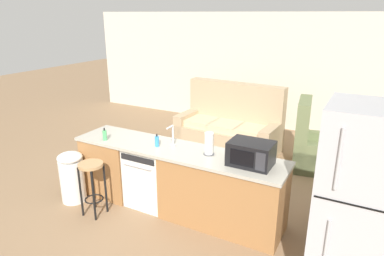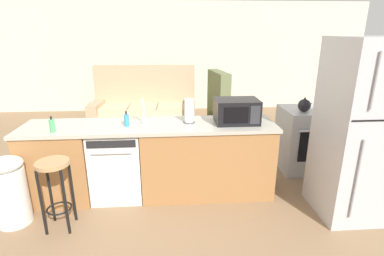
{
  "view_description": "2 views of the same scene",
  "coord_description": "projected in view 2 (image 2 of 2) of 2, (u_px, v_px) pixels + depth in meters",
  "views": [
    {
      "loc": [
        2.3,
        -3.52,
        2.57
      ],
      "look_at": [
        -0.03,
        0.78,
        0.92
      ],
      "focal_mm": 32.0,
      "sensor_mm": 36.0,
      "label": 1
    },
    {
      "loc": [
        0.39,
        -3.34,
        1.95
      ],
      "look_at": [
        0.65,
        0.09,
        0.82
      ],
      "focal_mm": 28.0,
      "sensor_mm": 36.0,
      "label": 2
    }
  ],
  "objects": [
    {
      "name": "soap_bottle",
      "position": [
        127.0,
        120.0,
        3.39
      ],
      "size": [
        0.06,
        0.06,
        0.18
      ],
      "color": "#338CCC",
      "rests_on": "kitchen_counter"
    },
    {
      "name": "dishwasher",
      "position": [
        118.0,
        163.0,
        3.6
      ],
      "size": [
        0.58,
        0.61,
        0.84
      ],
      "color": "silver",
      "rests_on": "ground_plane"
    },
    {
      "name": "ground_plane",
      "position": [
        141.0,
        193.0,
        3.75
      ],
      "size": [
        24.0,
        24.0,
        0.0
      ],
      "primitive_type": "plane",
      "color": "#896B4C"
    },
    {
      "name": "refrigerator",
      "position": [
        360.0,
        131.0,
        3.1
      ],
      "size": [
        0.72,
        0.73,
        1.89
      ],
      "color": "#B7B7BC",
      "rests_on": "ground_plane"
    },
    {
      "name": "stove_range",
      "position": [
        307.0,
        139.0,
        4.29
      ],
      "size": [
        0.76,
        0.68,
        0.9
      ],
      "color": "#A8AAB2",
      "rests_on": "ground_plane"
    },
    {
      "name": "paper_towel_roll",
      "position": [
        189.0,
        111.0,
        3.51
      ],
      "size": [
        0.14,
        0.14,
        0.28
      ],
      "color": "#4C4C51",
      "rests_on": "kitchen_counter"
    },
    {
      "name": "armchair",
      "position": [
        227.0,
        115.0,
        5.92
      ],
      "size": [
        0.92,
        0.96,
        1.2
      ],
      "color": "#667047",
      "rests_on": "ground_plane"
    },
    {
      "name": "microwave",
      "position": [
        237.0,
        111.0,
        3.5
      ],
      "size": [
        0.5,
        0.37,
        0.28
      ],
      "color": "black",
      "rests_on": "kitchen_counter"
    },
    {
      "name": "kettle",
      "position": [
        304.0,
        105.0,
        4.0
      ],
      "size": [
        0.21,
        0.17,
        0.19
      ],
      "color": "black",
      "rests_on": "stove_range"
    },
    {
      "name": "trash_bin",
      "position": [
        10.0,
        190.0,
        3.07
      ],
      "size": [
        0.35,
        0.35,
        0.74
      ],
      "color": "white",
      "rests_on": "ground_plane"
    },
    {
      "name": "couch",
      "position": [
        145.0,
        111.0,
        6.02
      ],
      "size": [
        2.05,
        1.02,
        1.27
      ],
      "color": "tan",
      "rests_on": "ground_plane"
    },
    {
      "name": "wall_back",
      "position": [
        165.0,
        57.0,
        7.34
      ],
      "size": [
        10.0,
        0.06,
        2.6
      ],
      "color": "beige",
      "rests_on": "ground_plane"
    },
    {
      "name": "dish_soap_bottle",
      "position": [
        52.0,
        125.0,
        3.2
      ],
      "size": [
        0.06,
        0.06,
        0.18
      ],
      "color": "#4CB266",
      "rests_on": "kitchen_counter"
    },
    {
      "name": "bar_stool",
      "position": [
        55.0,
        181.0,
        2.94
      ],
      "size": [
        0.32,
        0.32,
        0.74
      ],
      "color": "tan",
      "rests_on": "ground_plane"
    },
    {
      "name": "kitchen_counter",
      "position": [
        159.0,
        162.0,
        3.63
      ],
      "size": [
        2.94,
        0.66,
        0.9
      ],
      "color": "#9E6B3D",
      "rests_on": "ground_plane"
    },
    {
      "name": "sink_faucet",
      "position": [
        144.0,
        113.0,
        3.47
      ],
      "size": [
        0.07,
        0.18,
        0.3
      ],
      "color": "silver",
      "rests_on": "kitchen_counter"
    }
  ]
}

